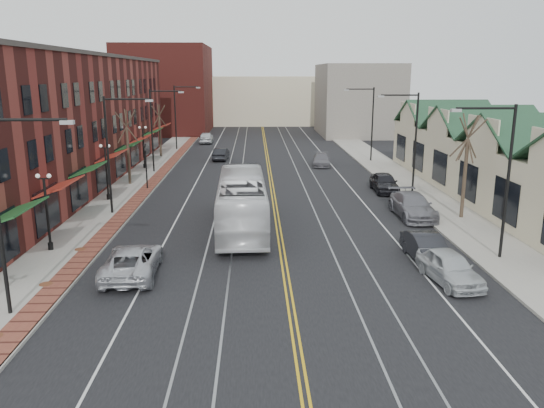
{
  "coord_description": "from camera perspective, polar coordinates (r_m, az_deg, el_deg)",
  "views": [
    {
      "loc": [
        -1.49,
        -20.23,
        9.65
      ],
      "look_at": [
        -0.46,
        10.62,
        2.0
      ],
      "focal_mm": 35.0,
      "sensor_mm": 36.0,
      "label": 1
    }
  ],
  "objects": [
    {
      "name": "transit_bus",
      "position": [
        33.5,
        -3.25,
        0.21
      ],
      "size": [
        3.2,
        12.43,
        3.44
      ],
      "primitive_type": "imported",
      "rotation": [
        0.0,
        0.0,
        3.17
      ],
      "color": "white",
      "rests_on": "ground"
    },
    {
      "name": "backdrop_right",
      "position": [
        86.91,
        9.21,
        11.01
      ],
      "size": [
        12.0,
        16.0,
        11.0
      ],
      "primitive_type": "cube",
      "color": "slate",
      "rests_on": "ground"
    },
    {
      "name": "building_left",
      "position": [
        50.54,
        -22.41,
        8.18
      ],
      "size": [
        10.0,
        50.0,
        11.0
      ],
      "primitive_type": "cube",
      "color": "maroon",
      "rests_on": "ground"
    },
    {
      "name": "streetlight_r_1",
      "position": [
        44.29,
        14.68,
        7.48
      ],
      "size": [
        3.33,
        0.25,
        8.0
      ],
      "color": "black",
      "rests_on": "sidewalk_right"
    },
    {
      "name": "streetlight_l_3",
      "position": [
        69.05,
        -10.0,
        9.87
      ],
      "size": [
        3.33,
        0.25,
        8.0
      ],
      "color": "black",
      "rests_on": "sidewalk_left"
    },
    {
      "name": "parked_car_a",
      "position": [
        26.49,
        18.57,
        -6.46
      ],
      "size": [
        2.36,
        4.61,
        1.5
      ],
      "primitive_type": "imported",
      "rotation": [
        0.0,
        0.0,
        0.14
      ],
      "color": "silver",
      "rests_on": "ground"
    },
    {
      "name": "backdrop_left",
      "position": [
        91.43,
        -11.29,
        12.0
      ],
      "size": [
        14.0,
        18.0,
        14.0
      ],
      "primitive_type": "cube",
      "color": "maroon",
      "rests_on": "ground"
    },
    {
      "name": "lamppost_l_3",
      "position": [
        55.89,
        -13.63,
        5.87
      ],
      "size": [
        0.84,
        0.28,
        4.27
      ],
      "color": "black",
      "rests_on": "sidewalk_left"
    },
    {
      "name": "traffic_signal",
      "position": [
        45.74,
        -13.41,
        4.35
      ],
      "size": [
        0.18,
        0.15,
        3.8
      ],
      "color": "black",
      "rests_on": "sidewalk_left"
    },
    {
      "name": "parked_car_d",
      "position": [
        45.06,
        12.0,
        2.28
      ],
      "size": [
        1.95,
        4.68,
        1.59
      ],
      "primitive_type": "imported",
      "rotation": [
        0.0,
        0.0,
        -0.02
      ],
      "color": "black",
      "rests_on": "ground"
    },
    {
      "name": "backdrop_mid",
      "position": [
        105.36,
        -1.11,
        11.11
      ],
      "size": [
        22.0,
        14.0,
        9.0
      ],
      "primitive_type": "cube",
      "color": "beige",
      "rests_on": "ground"
    },
    {
      "name": "streetlight_l_2",
      "position": [
        53.3,
        -12.37,
        8.62
      ],
      "size": [
        3.33,
        0.25,
        8.0
      ],
      "color": "black",
      "rests_on": "sidewalk_left"
    },
    {
      "name": "sidewalk_left",
      "position": [
        42.67,
        -16.11,
        0.4
      ],
      "size": [
        4.0,
        120.0,
        0.15
      ],
      "primitive_type": "cube",
      "color": "gray",
      "rests_on": "ground"
    },
    {
      "name": "tree_left_near",
      "position": [
        47.92,
        -15.26,
        6.07
      ],
      "size": [
        1.78,
        1.37,
        6.48
      ],
      "color": "#382B21",
      "rests_on": "sidewalk_left"
    },
    {
      "name": "tree_left_far",
      "position": [
        63.52,
        -11.99,
        7.86
      ],
      "size": [
        1.66,
        1.28,
        6.02
      ],
      "color": "#382B21",
      "rests_on": "sidewalk_left"
    },
    {
      "name": "distant_car_left",
      "position": [
        60.82,
        -5.51,
        5.38
      ],
      "size": [
        1.79,
        4.3,
        1.38
      ],
      "primitive_type": "imported",
      "rotation": [
        0.0,
        0.0,
        3.06
      ],
      "color": "black",
      "rests_on": "ground"
    },
    {
      "name": "streetlight_l_1",
      "position": [
        37.75,
        -16.66,
        6.3
      ],
      "size": [
        3.33,
        0.25,
        8.0
      ],
      "color": "black",
      "rests_on": "sidewalk_left"
    },
    {
      "name": "streetlight_r_0",
      "position": [
        29.44,
        23.38,
        3.74
      ],
      "size": [
        3.33,
        0.25,
        8.0
      ],
      "color": "black",
      "rests_on": "sidewalk_right"
    },
    {
      "name": "sidewalk_right",
      "position": [
        43.5,
        16.22,
        0.64
      ],
      "size": [
        4.0,
        120.0,
        0.15
      ],
      "primitive_type": "cube",
      "color": "gray",
      "rests_on": "ground"
    },
    {
      "name": "distant_car_far",
      "position": [
        75.92,
        -7.08,
        7.12
      ],
      "size": [
        1.97,
        4.72,
        1.6
      ],
      "primitive_type": "imported",
      "rotation": [
        0.0,
        0.0,
        3.16
      ],
      "color": "silver",
      "rests_on": "ground"
    },
    {
      "name": "ground",
      "position": [
        22.46,
        2.13,
        -11.53
      ],
      "size": [
        160.0,
        160.0,
        0.0
      ],
      "primitive_type": "plane",
      "color": "black",
      "rests_on": "ground"
    },
    {
      "name": "parked_suv",
      "position": [
        26.84,
        -14.81,
        -5.94
      ],
      "size": [
        2.72,
        5.48,
        1.49
      ],
      "primitive_type": "imported",
      "rotation": [
        0.0,
        0.0,
        3.19
      ],
      "color": "silver",
      "rests_on": "ground"
    },
    {
      "name": "streetlight_r_2",
      "position": [
        59.74,
        10.35,
        9.26
      ],
      "size": [
        3.33,
        0.25,
        8.0
      ],
      "color": "black",
      "rests_on": "sidewalk_right"
    },
    {
      "name": "manhole_far",
      "position": [
        31.32,
        -19.93,
        -4.58
      ],
      "size": [
        0.6,
        0.6,
        0.02
      ],
      "primitive_type": "cylinder",
      "color": "#592D19",
      "rests_on": "sidewalk_left"
    },
    {
      "name": "parked_car_c",
      "position": [
        37.51,
        14.87,
        -0.18
      ],
      "size": [
        2.4,
        5.65,
        1.63
      ],
      "primitive_type": "imported",
      "rotation": [
        0.0,
        0.0,
        0.02
      ],
      "color": "slate",
      "rests_on": "ground"
    },
    {
      "name": "manhole_mid",
      "position": [
        26.91,
        -23.15,
        -7.92
      ],
      "size": [
        0.6,
        0.6,
        0.02
      ],
      "primitive_type": "cylinder",
      "color": "#592D19",
      "rests_on": "sidewalk_left"
    },
    {
      "name": "distant_car_right",
      "position": [
        56.93,
        5.34,
        4.76
      ],
      "size": [
        2.27,
        4.64,
        1.3
      ],
      "primitive_type": "imported",
      "rotation": [
        0.0,
        0.0,
        -0.1
      ],
      "color": "slate",
      "rests_on": "ground"
    },
    {
      "name": "streetlight_l_0",
      "position": [
        22.84,
        -26.59,
        0.75
      ],
      "size": [
        3.33,
        0.25,
        8.0
      ],
      "color": "black",
      "rests_on": "sidewalk_left"
    },
    {
      "name": "lamppost_l_2",
      "position": [
        42.45,
        -17.35,
        3.18
      ],
      "size": [
        0.84,
        0.28,
        4.27
      ],
      "color": "black",
      "rests_on": "sidewalk_left"
    },
    {
      "name": "building_right",
      "position": [
        45.3,
        23.65,
        3.41
      ],
      "size": [
        8.0,
        36.0,
        4.6
      ],
      "primitive_type": "cube",
      "color": "beige",
      "rests_on": "ground"
    },
    {
      "name": "tree_right_mid",
      "position": [
        37.44,
        20.11,
        4.01
      ],
      "size": [
        1.9,
        1.46,
        6.93
      ],
      "color": "#382B21",
      "rests_on": "sidewalk_right"
    },
    {
      "name": "lamppost_l_1",
      "position": [
        31.31,
        -23.02,
        -0.97
      ],
      "size": [
        0.84,
        0.28,
        4.27
      ],
      "color": "black",
      "rests_on": "sidewalk_left"
    },
    {
      "name": "parked_car_b",
      "position": [
        29.0,
        16.31,
        -4.59
      ],
      "size": [
        1.75,
        4.46,
        1.45
      ],
      "primitive_type": "imported",
      "rotation": [
        0.0,
        0.0,
        0.05
      ],
      "color": "#222328",
      "rests_on": "ground"
    }
  ]
}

